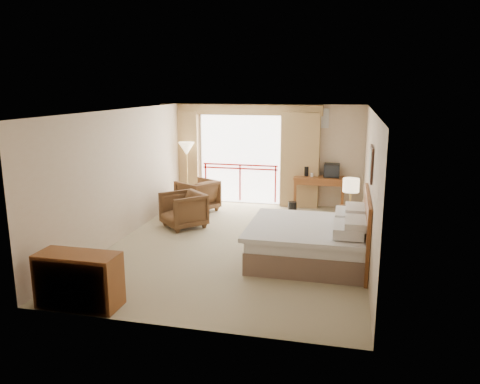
% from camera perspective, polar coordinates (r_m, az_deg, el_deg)
% --- Properties ---
extents(floor, '(7.00, 7.00, 0.00)m').
position_cam_1_polar(floor, '(9.64, -0.06, -6.34)').
color(floor, '#9A8D6A').
rests_on(floor, ground).
extents(ceiling, '(7.00, 7.00, 0.00)m').
position_cam_1_polar(ceiling, '(9.12, -0.06, 9.91)').
color(ceiling, white).
rests_on(ceiling, wall_back).
extents(wall_back, '(5.00, 0.00, 5.00)m').
position_cam_1_polar(wall_back, '(12.67, 3.58, 4.55)').
color(wall_back, '#C4AA8B').
rests_on(wall_back, ground).
extents(wall_front, '(5.00, 0.00, 5.00)m').
position_cam_1_polar(wall_front, '(6.03, -7.72, -4.74)').
color(wall_front, '#C4AA8B').
rests_on(wall_front, ground).
extents(wall_left, '(0.00, 7.00, 7.00)m').
position_cam_1_polar(wall_left, '(10.14, -13.96, 2.14)').
color(wall_left, '#C4AA8B').
rests_on(wall_left, ground).
extents(wall_right, '(0.00, 7.00, 7.00)m').
position_cam_1_polar(wall_right, '(9.05, 15.53, 0.81)').
color(wall_right, '#C4AA8B').
rests_on(wall_right, ground).
extents(balcony_door, '(2.40, 0.00, 2.40)m').
position_cam_1_polar(balcony_door, '(12.83, 0.02, 4.00)').
color(balcony_door, white).
rests_on(balcony_door, wall_back).
extents(balcony_railing, '(2.09, 0.03, 1.02)m').
position_cam_1_polar(balcony_railing, '(12.87, 0.00, 2.28)').
color(balcony_railing, '#B4160F').
rests_on(balcony_railing, wall_back).
extents(curtain_left, '(1.00, 0.26, 2.50)m').
position_cam_1_polar(curtain_left, '(13.17, -7.14, 4.35)').
color(curtain_left, olive).
rests_on(curtain_left, wall_back).
extents(curtain_right, '(1.00, 0.26, 2.50)m').
position_cam_1_polar(curtain_right, '(12.42, 7.33, 3.84)').
color(curtain_right, olive).
rests_on(curtain_right, wall_back).
extents(valance, '(4.40, 0.22, 0.28)m').
position_cam_1_polar(valance, '(12.59, -0.08, 10.01)').
color(valance, olive).
rests_on(valance, wall_back).
extents(hvac_vent, '(0.50, 0.04, 0.50)m').
position_cam_1_polar(hvac_vent, '(12.38, 9.63, 8.86)').
color(hvac_vent, silver).
rests_on(hvac_vent, wall_back).
extents(bed, '(2.13, 2.06, 0.97)m').
position_cam_1_polar(bed, '(8.74, 8.67, -5.92)').
color(bed, brown).
rests_on(bed, floor).
extents(headboard, '(0.06, 2.10, 1.30)m').
position_cam_1_polar(headboard, '(8.64, 15.13, -4.53)').
color(headboard, brown).
rests_on(headboard, wall_right).
extents(framed_art, '(0.04, 0.72, 0.60)m').
position_cam_1_polar(framed_art, '(8.37, 15.68, 3.34)').
color(framed_art, black).
rests_on(framed_art, wall_right).
extents(nightstand, '(0.49, 0.57, 0.65)m').
position_cam_1_polar(nightstand, '(10.21, 13.15, -3.67)').
color(nightstand, brown).
rests_on(nightstand, floor).
extents(table_lamp, '(0.34, 0.34, 0.60)m').
position_cam_1_polar(table_lamp, '(10.07, 13.38, 0.75)').
color(table_lamp, tan).
rests_on(table_lamp, nightstand).
extents(phone, '(0.21, 0.19, 0.08)m').
position_cam_1_polar(phone, '(9.97, 12.96, -1.90)').
color(phone, black).
rests_on(phone, nightstand).
extents(desk, '(1.31, 0.63, 0.86)m').
position_cam_1_polar(desk, '(12.43, 9.69, 1.04)').
color(desk, brown).
rests_on(desk, floor).
extents(tv, '(0.39, 0.31, 0.36)m').
position_cam_1_polar(tv, '(12.29, 11.13, 2.59)').
color(tv, black).
rests_on(tv, desk).
extents(coffee_maker, '(0.14, 0.14, 0.26)m').
position_cam_1_polar(coffee_maker, '(12.34, 8.10, 2.50)').
color(coffee_maker, black).
rests_on(coffee_maker, desk).
extents(cup, '(0.09, 0.09, 0.10)m').
position_cam_1_polar(cup, '(12.30, 8.77, 2.07)').
color(cup, white).
rests_on(cup, desk).
extents(wastebasket, '(0.28, 0.28, 0.27)m').
position_cam_1_polar(wastebasket, '(12.02, 6.40, -1.85)').
color(wastebasket, black).
rests_on(wastebasket, floor).
extents(armchair_far, '(1.21, 1.21, 0.81)m').
position_cam_1_polar(armchair_far, '(12.20, -5.17, -2.27)').
color(armchair_far, '#462C19').
rests_on(armchair_far, floor).
extents(armchair_near, '(1.23, 1.23, 0.80)m').
position_cam_1_polar(armchair_near, '(10.84, -6.86, -4.24)').
color(armchair_near, '#462C19').
rests_on(armchair_near, floor).
extents(side_table, '(0.47, 0.47, 0.51)m').
position_cam_1_polar(side_table, '(11.48, -7.15, -1.48)').
color(side_table, black).
rests_on(side_table, floor).
extents(book, '(0.23, 0.26, 0.02)m').
position_cam_1_polar(book, '(11.44, -7.18, -0.67)').
color(book, white).
rests_on(book, side_table).
extents(floor_lamp, '(0.43, 0.43, 1.69)m').
position_cam_1_polar(floor_lamp, '(12.72, -6.52, 5.00)').
color(floor_lamp, tan).
rests_on(floor_lamp, floor).
extents(dresser, '(1.21, 0.51, 0.81)m').
position_cam_1_polar(dresser, '(7.30, -19.07, -10.10)').
color(dresser, brown).
rests_on(dresser, floor).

